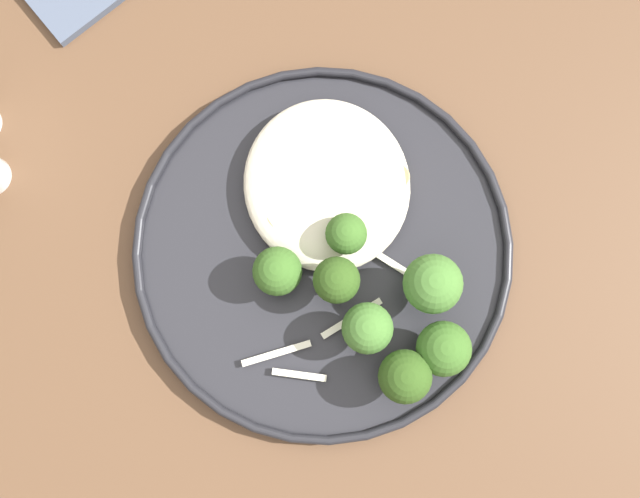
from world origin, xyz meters
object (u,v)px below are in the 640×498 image
Objects in this scene: seared_scallop_half_hidden at (366,192)px; seared_scallop_large_seared at (317,223)px; dinner_plate at (320,251)px; seared_scallop_right_edge at (390,179)px; broccoli_floret_right_tilted at (334,281)px; seared_scallop_tiny_bay at (281,216)px; broccoli_floret_rear_charred at (274,272)px; seared_scallop_left_edge at (321,157)px; seared_scallop_rear_pale at (271,157)px; broccoli_floret_left_leaning at (364,329)px; broccoli_floret_tall_stalk at (343,235)px; broccoli_floret_front_edge at (402,377)px; broccoli_floret_small_sprig at (430,285)px; broccoli_floret_split_head at (441,349)px.

seared_scallop_half_hidden is 0.04m from seared_scallop_large_seared.
seared_scallop_half_hidden reaches higher than dinner_plate.
seared_scallop_right_edge is 0.45× the size of broccoli_floret_right_tilted.
seared_scallop_tiny_bay is 0.56× the size of broccoli_floret_right_tilted.
broccoli_floret_rear_charred is at bearing 119.79° from seared_scallop_half_hidden.
seared_scallop_tiny_bay is 0.07m from seared_scallop_half_hidden.
broccoli_floret_rear_charred is at bearing 146.58° from seared_scallop_left_edge.
seared_scallop_rear_pale is at bearing -3.41° from seared_scallop_tiny_bay.
seared_scallop_rear_pale is at bearing 21.13° from seared_scallop_large_seared.
broccoli_floret_right_tilted is (0.04, 0.01, 0.00)m from broccoli_floret_left_leaning.
seared_scallop_rear_pale is (0.04, 0.06, -0.00)m from seared_scallop_half_hidden.
broccoli_floret_right_tilted is at bearing 155.02° from broccoli_floret_tall_stalk.
seared_scallop_left_edge is 0.86× the size of seared_scallop_tiny_bay.
broccoli_floret_front_edge is at bearing -156.98° from seared_scallop_tiny_bay.
broccoli_floret_rear_charred is at bearing 104.84° from broccoli_floret_tall_stalk.
dinner_plate is 5.34× the size of broccoli_floret_left_leaning.
dinner_plate is 0.04m from seared_scallop_tiny_bay.
broccoli_floret_small_sprig reaches higher than broccoli_floret_rear_charred.
seared_scallop_right_edge is (0.04, -0.06, 0.01)m from dinner_plate.
broccoli_floret_left_leaning reaches higher than seared_scallop_right_edge.
seared_scallop_large_seared is 0.10m from broccoli_floret_small_sprig.
broccoli_floret_left_leaning is at bearing -165.61° from dinner_plate.
broccoli_floret_tall_stalk is (-0.07, -0.00, 0.02)m from seared_scallop_left_edge.
broccoli_floret_tall_stalk reaches higher than broccoli_floret_rear_charred.
broccoli_floret_front_edge is (-0.17, -0.02, 0.02)m from seared_scallop_left_edge.
broccoli_floret_small_sprig is (-0.08, -0.09, 0.03)m from seared_scallop_tiny_bay.
seared_scallop_tiny_bay is at bearing -17.52° from broccoli_floret_rear_charred.
broccoli_floret_left_leaning reaches higher than seared_scallop_left_edge.
seared_scallop_tiny_bay is 0.09m from seared_scallop_right_edge.
broccoli_floret_front_edge reaches higher than broccoli_floret_left_leaning.
seared_scallop_half_hidden is 0.51× the size of broccoli_floret_rear_charred.
broccoli_floret_front_edge is at bearing 168.80° from seared_scallop_right_edge.
broccoli_floret_left_leaning is 1.01× the size of broccoli_floret_split_head.
broccoli_floret_front_edge is at bearing 111.93° from broccoli_floret_split_head.
seared_scallop_half_hidden is 0.45× the size of broccoli_floret_left_leaning.
seared_scallop_tiny_bay is at bearing 176.59° from seared_scallop_rear_pale.
broccoli_floret_front_edge is (-0.06, 0.03, -0.01)m from broccoli_floret_small_sprig.
seared_scallop_left_edge is at bearing 58.55° from seared_scallop_right_edge.
seared_scallop_left_edge is 0.99× the size of seared_scallop_rear_pale.
broccoli_floret_tall_stalk is at bearing 8.86° from broccoli_floret_front_edge.
seared_scallop_left_edge is 0.04m from seared_scallop_rear_pale.
seared_scallop_rear_pale is 0.09m from seared_scallop_right_edge.
seared_scallop_right_edge is at bearing 3.45° from broccoli_floret_small_sprig.
seared_scallop_half_hidden is 0.11m from broccoli_floret_left_leaning.
seared_scallop_right_edge is 0.11m from broccoli_floret_rear_charred.
broccoli_floret_left_leaning is at bearing 24.59° from broccoli_floret_front_edge.
broccoli_floret_small_sprig is 1.14× the size of broccoli_floret_front_edge.
seared_scallop_half_hidden is 0.44× the size of broccoli_floret_front_edge.
dinner_plate is 0.08m from seared_scallop_rear_pale.
broccoli_floret_left_leaning is at bearing 156.38° from seared_scallop_right_edge.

